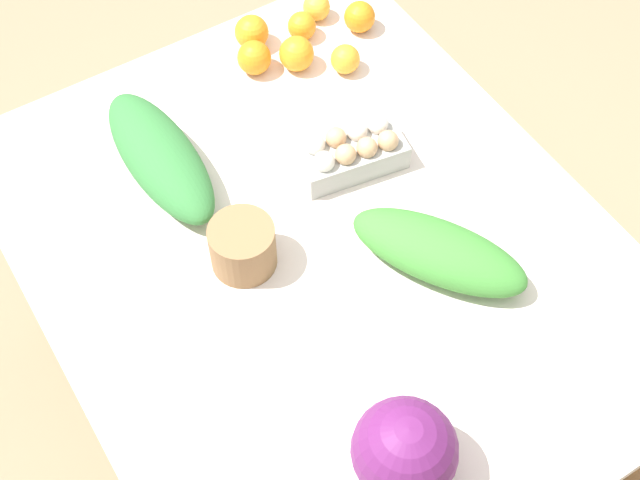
{
  "coord_description": "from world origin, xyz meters",
  "views": [
    {
      "loc": [
        0.83,
        -0.52,
        2.2
      ],
      "look_at": [
        0.0,
        0.0,
        0.77
      ],
      "focal_mm": 50.0,
      "sensor_mm": 36.0,
      "label": 1
    }
  ],
  "objects_px": {
    "paper_bag": "(243,246)",
    "orange_3": "(345,59)",
    "orange_6": "(296,54)",
    "greens_bunch_beet_tops": "(160,156)",
    "orange_5": "(254,58)",
    "egg_carton": "(351,152)",
    "greens_bunch_kale": "(439,252)",
    "cabbage_purple": "(405,450)",
    "orange_2": "(316,7)",
    "orange_1": "(302,26)",
    "orange_4": "(360,17)",
    "orange_0": "(252,32)"
  },
  "relations": [
    {
      "from": "paper_bag",
      "to": "orange_3",
      "type": "height_order",
      "value": "paper_bag"
    },
    {
      "from": "orange_5",
      "to": "orange_4",
      "type": "bearing_deg",
      "value": 87.49
    },
    {
      "from": "greens_bunch_kale",
      "to": "orange_1",
      "type": "height_order",
      "value": "greens_bunch_kale"
    },
    {
      "from": "greens_bunch_kale",
      "to": "orange_5",
      "type": "height_order",
      "value": "greens_bunch_kale"
    },
    {
      "from": "orange_1",
      "to": "greens_bunch_kale",
      "type": "bearing_deg",
      "value": -9.43
    },
    {
      "from": "orange_6",
      "to": "paper_bag",
      "type": "bearing_deg",
      "value": -42.19
    },
    {
      "from": "orange_2",
      "to": "paper_bag",
      "type": "bearing_deg",
      "value": -43.42
    },
    {
      "from": "orange_5",
      "to": "orange_6",
      "type": "relative_size",
      "value": 0.97
    },
    {
      "from": "egg_carton",
      "to": "greens_bunch_kale",
      "type": "height_order",
      "value": "egg_carton"
    },
    {
      "from": "egg_carton",
      "to": "paper_bag",
      "type": "bearing_deg",
      "value": -154.0
    },
    {
      "from": "orange_1",
      "to": "orange_6",
      "type": "xyz_separation_m",
      "value": [
        0.08,
        -0.06,
        0.01
      ]
    },
    {
      "from": "orange_2",
      "to": "orange_4",
      "type": "relative_size",
      "value": 0.89
    },
    {
      "from": "orange_2",
      "to": "orange_4",
      "type": "height_order",
      "value": "orange_4"
    },
    {
      "from": "egg_carton",
      "to": "orange_1",
      "type": "distance_m",
      "value": 0.4
    },
    {
      "from": "cabbage_purple",
      "to": "orange_2",
      "type": "xyz_separation_m",
      "value": [
        -1.02,
        0.47,
        -0.05
      ]
    },
    {
      "from": "orange_2",
      "to": "orange_5",
      "type": "xyz_separation_m",
      "value": [
        0.07,
        -0.21,
        0.01
      ]
    },
    {
      "from": "greens_bunch_beet_tops",
      "to": "orange_1",
      "type": "relative_size",
      "value": 5.91
    },
    {
      "from": "greens_bunch_kale",
      "to": "orange_6",
      "type": "relative_size",
      "value": 4.42
    },
    {
      "from": "greens_bunch_beet_tops",
      "to": "paper_bag",
      "type": "bearing_deg",
      "value": 6.59
    },
    {
      "from": "orange_6",
      "to": "orange_2",
      "type": "bearing_deg",
      "value": 132.65
    },
    {
      "from": "greens_bunch_kale",
      "to": "orange_4",
      "type": "bearing_deg",
      "value": 159.14
    },
    {
      "from": "orange_4",
      "to": "orange_5",
      "type": "height_order",
      "value": "orange_5"
    },
    {
      "from": "greens_bunch_beet_tops",
      "to": "orange_5",
      "type": "height_order",
      "value": "greens_bunch_beet_tops"
    },
    {
      "from": "cabbage_purple",
      "to": "greens_bunch_kale",
      "type": "distance_m",
      "value": 0.42
    },
    {
      "from": "orange_3",
      "to": "orange_5",
      "type": "distance_m",
      "value": 0.2
    },
    {
      "from": "greens_bunch_kale",
      "to": "orange_0",
      "type": "bearing_deg",
      "value": 179.85
    },
    {
      "from": "paper_bag",
      "to": "orange_3",
      "type": "bearing_deg",
      "value": 126.5
    },
    {
      "from": "cabbage_purple",
      "to": "orange_2",
      "type": "height_order",
      "value": "cabbage_purple"
    },
    {
      "from": "cabbage_purple",
      "to": "greens_bunch_kale",
      "type": "bearing_deg",
      "value": 135.45
    },
    {
      "from": "orange_3",
      "to": "greens_bunch_kale",
      "type": "bearing_deg",
      "value": -14.51
    },
    {
      "from": "paper_bag",
      "to": "greens_bunch_kale",
      "type": "bearing_deg",
      "value": 56.52
    },
    {
      "from": "orange_4",
      "to": "orange_0",
      "type": "bearing_deg",
      "value": -109.87
    },
    {
      "from": "orange_2",
      "to": "orange_3",
      "type": "bearing_deg",
      "value": -11.73
    },
    {
      "from": "orange_0",
      "to": "greens_bunch_beet_tops",
      "type": "bearing_deg",
      "value": -56.45
    },
    {
      "from": "orange_4",
      "to": "orange_1",
      "type": "bearing_deg",
      "value": -110.75
    },
    {
      "from": "greens_bunch_beet_tops",
      "to": "orange_6",
      "type": "distance_m",
      "value": 0.41
    },
    {
      "from": "orange_4",
      "to": "orange_5",
      "type": "relative_size",
      "value": 0.95
    },
    {
      "from": "greens_bunch_beet_tops",
      "to": "orange_0",
      "type": "xyz_separation_m",
      "value": [
        -0.23,
        0.35,
        -0.01
      ]
    },
    {
      "from": "greens_bunch_beet_tops",
      "to": "orange_3",
      "type": "distance_m",
      "value": 0.49
    },
    {
      "from": "greens_bunch_kale",
      "to": "orange_3",
      "type": "bearing_deg",
      "value": 165.49
    },
    {
      "from": "paper_bag",
      "to": "greens_bunch_beet_tops",
      "type": "height_order",
      "value": "paper_bag"
    },
    {
      "from": "egg_carton",
      "to": "paper_bag",
      "type": "xyz_separation_m",
      "value": [
        0.09,
        -0.31,
        0.01
      ]
    },
    {
      "from": "egg_carton",
      "to": "orange_1",
      "type": "bearing_deg",
      "value": 82.37
    },
    {
      "from": "orange_4",
      "to": "orange_6",
      "type": "xyz_separation_m",
      "value": [
        0.03,
        -0.19,
        0.0
      ]
    },
    {
      "from": "paper_bag",
      "to": "orange_3",
      "type": "distance_m",
      "value": 0.56
    },
    {
      "from": "orange_1",
      "to": "orange_5",
      "type": "xyz_separation_m",
      "value": [
        0.04,
        -0.15,
        0.01
      ]
    },
    {
      "from": "orange_5",
      "to": "orange_6",
      "type": "xyz_separation_m",
      "value": [
        0.04,
        0.09,
        0.0
      ]
    },
    {
      "from": "orange_1",
      "to": "orange_2",
      "type": "bearing_deg",
      "value": 120.69
    },
    {
      "from": "greens_bunch_kale",
      "to": "orange_0",
      "type": "height_order",
      "value": "greens_bunch_kale"
    },
    {
      "from": "egg_carton",
      "to": "orange_4",
      "type": "relative_size",
      "value": 3.23
    }
  ]
}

